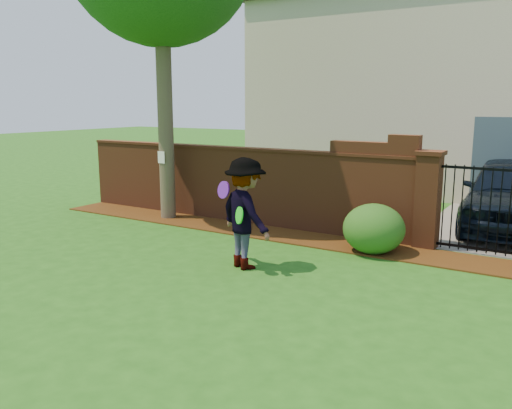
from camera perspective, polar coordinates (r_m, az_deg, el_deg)
The scene contains 13 objects.
ground at distance 8.25m, azimuth -6.06°, elevation -8.70°, with size 80.00×80.00×0.01m, color #225A16.
mulch_bed at distance 11.40m, azimuth 0.44°, elevation -2.98°, with size 11.10×1.08×0.03m, color #3B200A.
brick_wall at distance 12.33m, azimuth -2.16°, elevation 2.40°, with size 8.70×0.31×2.16m.
pillar_left at distance 10.55m, azimuth 18.14°, elevation 0.56°, with size 0.50×0.50×1.88m.
iron_gate at distance 10.37m, azimuth 24.01°, elevation -0.60°, with size 1.78×0.03×1.60m.
driveway at distance 14.44m, azimuth 25.99°, elevation -1.16°, with size 3.20×8.00×0.01m, color gray.
house at distance 18.50m, azimuth 20.36°, elevation 11.55°, with size 12.40×6.40×6.30m.
car at distance 12.61m, azimuth 25.90°, elevation 0.89°, with size 1.88×4.68×1.59m, color black.
paper_notice at distance 12.61m, azimuth -10.24°, elevation 5.06°, with size 0.20×0.01×0.28m, color white.
shrub_left at distance 9.99m, azimuth 12.65°, elevation -2.58°, with size 1.14×1.14×0.93m, color #195318.
man at distance 8.79m, azimuth -1.39°, elevation -1.00°, with size 1.21×0.70×1.88m, color gray.
frisbee_purple at distance 8.88m, azimuth -3.54°, elevation 1.60°, with size 0.30×0.30×0.03m, color #601AA8.
frisbee_green at distance 8.47m, azimuth -1.83°, elevation -1.18°, with size 0.28×0.28×0.03m, color #1CD41D.
Camera 1 is at (4.80, -6.11, 2.77)m, focal length 36.89 mm.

